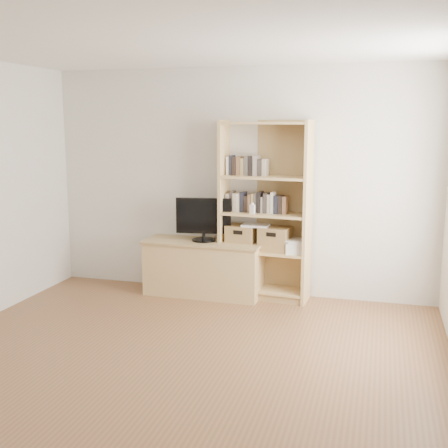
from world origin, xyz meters
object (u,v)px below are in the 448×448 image
at_px(bookshelf, 265,211).
at_px(basket_right, 275,239).
at_px(basket_left, 242,237).
at_px(baby_monitor, 252,209).
at_px(laptop, 256,225).
at_px(television, 204,220).
at_px(tv_stand, 204,269).

distance_m(bookshelf, basket_right, 0.33).
xyz_separation_m(basket_left, basket_right, (0.39, -0.03, 0.00)).
height_order(bookshelf, baby_monitor, bookshelf).
height_order(basket_left, laptop, laptop).
relative_size(bookshelf, laptop, 6.67).
height_order(baby_monitor, laptop, baby_monitor).
height_order(television, laptop, television).
bearing_deg(bookshelf, television, -169.20).
bearing_deg(basket_left, laptop, -3.27).
height_order(bookshelf, basket_left, bookshelf).
bearing_deg(baby_monitor, bookshelf, 54.16).
bearing_deg(basket_left, basket_right, 1.22).
bearing_deg(laptop, television, -174.59).
bearing_deg(television, basket_left, 2.56).
bearing_deg(bookshelf, laptop, -169.46).
height_order(television, baby_monitor, television).
xyz_separation_m(tv_stand, basket_left, (0.43, 0.09, 0.39)).
xyz_separation_m(baby_monitor, basket_right, (0.24, 0.09, -0.34)).
distance_m(baby_monitor, laptop, 0.22).
distance_m(tv_stand, baby_monitor, 0.93).
bearing_deg(tv_stand, basket_right, 4.85).
bearing_deg(tv_stand, television, 0.97).
relative_size(tv_stand, basket_left, 4.10).
distance_m(bookshelf, baby_monitor, 0.16).
distance_m(bookshelf, basket_left, 0.41).
height_order(basket_left, basket_right, basket_right).
distance_m(bookshelf, television, 0.71).
xyz_separation_m(television, basket_left, (0.43, 0.09, -0.19)).
bearing_deg(bookshelf, baby_monitor, -135.00).
bearing_deg(television, tv_stand, 170.87).
relative_size(tv_stand, television, 2.12).
height_order(television, basket_left, television).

